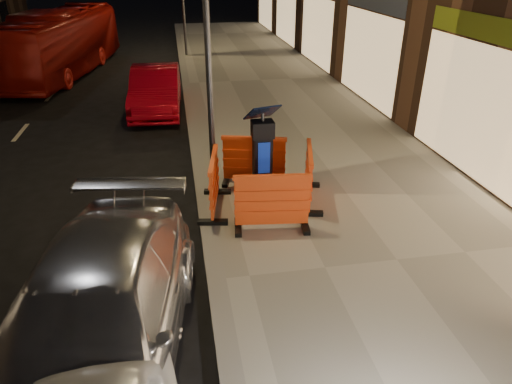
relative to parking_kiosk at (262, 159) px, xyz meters
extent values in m
plane|color=black|center=(-1.15, -2.26, -1.13)|extent=(120.00, 120.00, 0.00)
cube|color=gray|center=(1.85, -2.26, -1.05)|extent=(6.00, 60.00, 0.15)
cube|color=slate|center=(-1.15, -2.26, -1.05)|extent=(0.30, 60.00, 0.15)
cube|color=black|center=(0.00, 0.00, 0.00)|extent=(0.73, 0.73, 1.96)
cube|color=#FF4E19|center=(0.00, -0.95, -0.43)|extent=(1.46, 0.74, 1.09)
cube|color=#FF4E19|center=(0.00, 0.95, -0.43)|extent=(1.50, 0.92, 1.09)
cube|color=#FF4E19|center=(-0.95, 0.00, -0.43)|extent=(0.81, 1.48, 1.09)
cube|color=#FF4E19|center=(0.95, 0.00, -0.43)|extent=(0.90, 1.50, 1.09)
imported|color=silver|center=(-2.73, -3.59, -1.13)|extent=(2.82, 5.42, 1.50)
imported|color=#A10715|center=(-2.19, 7.17, -1.13)|extent=(1.65, 4.37, 1.42)
imported|color=maroon|center=(-6.21, 13.19, -1.13)|extent=(3.83, 9.76, 2.65)
cylinder|color=#3F3F44|center=(-0.90, 0.74, 2.02)|extent=(0.12, 0.12, 6.00)
camera|label=1|loc=(-1.52, -7.95, 3.52)|focal=32.00mm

